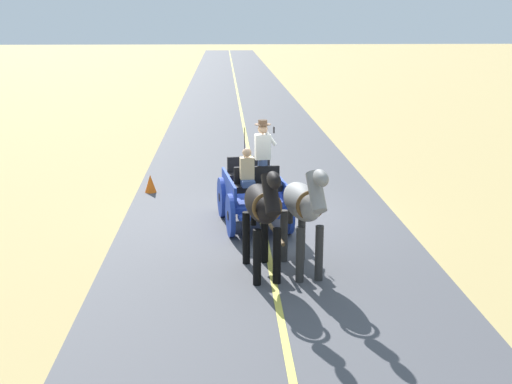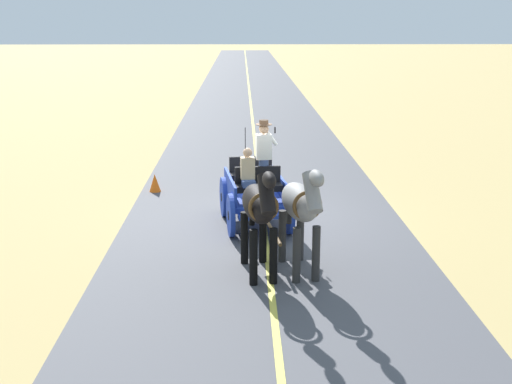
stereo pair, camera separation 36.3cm
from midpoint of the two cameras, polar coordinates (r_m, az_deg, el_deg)
The scene contains 7 objects.
ground_plane at distance 15.86m, azimuth -0.18°, elevation -2.31°, with size 200.00×200.00×0.00m, color tan.
road_surface at distance 15.86m, azimuth -0.18°, elevation -2.30°, with size 6.60×160.00×0.01m, color #4C4C51.
road_centre_stripe at distance 15.86m, azimuth -0.18°, elevation -2.28°, with size 0.12×160.00×0.00m, color #DBCC4C.
horse_drawn_carriage at distance 15.14m, azimuth -0.84°, elevation 0.05°, with size 1.71×4.51×2.50m.
horse_near_side at distance 12.21m, azimuth 3.25°, elevation -1.16°, with size 0.83×2.15×2.21m.
horse_off_side at distance 12.06m, azimuth -0.32°, elevation -1.34°, with size 0.78×2.15×2.21m.
traffic_cone at distance 18.42m, azimuth -9.65°, elevation 0.73°, with size 0.32×0.32×0.50m, color orange.
Camera 1 is at (0.87, 15.13, 4.71)m, focal length 46.40 mm.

